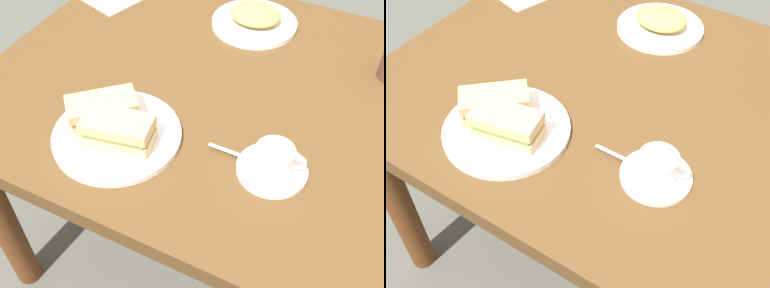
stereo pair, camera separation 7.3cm
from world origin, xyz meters
TOP-DOWN VIEW (x-y plane):
  - ground_plane at (0.00, 0.00)m, footprint 6.00×6.00m
  - dining_table at (0.00, 0.00)m, footprint 1.16×0.92m
  - sandwich_plate at (0.14, 0.26)m, footprint 0.28×0.28m
  - sandwich_front at (0.13, 0.28)m, footprint 0.16×0.10m
  - sandwich_back at (0.19, 0.24)m, footprint 0.16×0.16m
  - coffee_saucer at (-0.19, 0.20)m, footprint 0.14×0.14m
  - coffee_cup at (-0.19, 0.20)m, footprint 0.10×0.08m
  - spoon at (-0.11, 0.20)m, footprint 0.10×0.02m
  - side_plate at (0.04, -0.28)m, footprint 0.23×0.23m
  - side_food_pile at (0.04, -0.28)m, footprint 0.14×0.12m

SIDE VIEW (x-z plane):
  - ground_plane at x=0.00m, z-range 0.00..0.00m
  - dining_table at x=0.00m, z-range 0.25..0.95m
  - coffee_saucer at x=-0.19m, z-range 0.70..0.71m
  - sandwich_plate at x=0.14m, z-range 0.70..0.72m
  - side_plate at x=0.04m, z-range 0.70..0.72m
  - spoon at x=-0.11m, z-range 0.71..0.72m
  - side_food_pile at x=0.04m, z-range 0.72..0.76m
  - coffee_cup at x=-0.19m, z-range 0.72..0.77m
  - sandwich_back at x=0.19m, z-range 0.72..0.77m
  - sandwich_front at x=0.13m, z-range 0.72..0.78m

